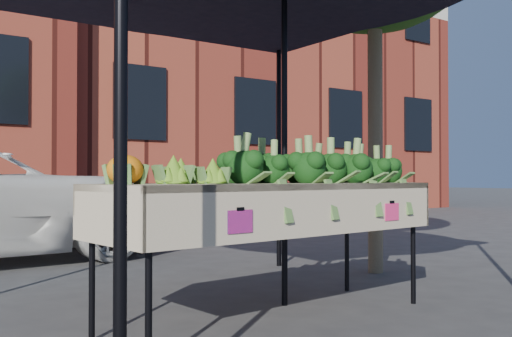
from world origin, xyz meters
name	(u,v)px	position (x,y,z in m)	size (l,w,h in m)	color
ground	(299,318)	(0.00, 0.00, 0.00)	(90.00, 90.00, 0.00)	#333336
table	(273,251)	(-0.17, 0.06, 0.45)	(2.47, 1.05, 0.90)	beige
canopy	(239,117)	(-0.19, 0.44, 1.37)	(3.16, 3.16, 2.74)	black
broccoli_heap	(312,164)	(0.19, 0.08, 1.03)	(1.55, 0.58, 0.27)	black
romanesco_cluster	(185,166)	(-0.83, 0.04, 1.00)	(0.44, 0.48, 0.21)	#6FA72E
cauliflower_pair	(125,167)	(-1.22, 0.01, 0.99)	(0.21, 0.21, 0.19)	orange
street_tree	(375,60)	(1.79, 1.00, 2.11)	(2.14, 2.14, 4.22)	#1E4C14
building_right	(222,73)	(7.00, 12.50, 4.25)	(12.00, 8.00, 8.50)	maroon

